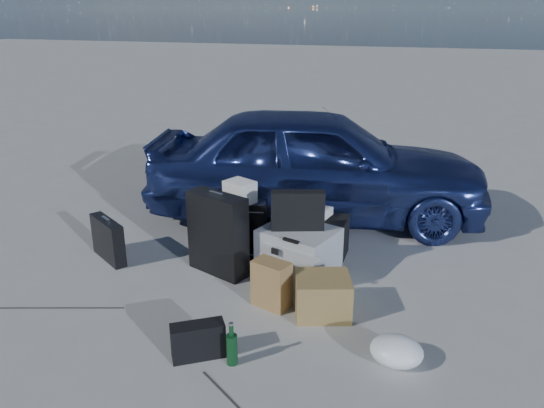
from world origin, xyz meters
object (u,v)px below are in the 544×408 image
(car, at_px, (316,163))
(duffel_bag, at_px, (307,234))
(green_bottle, at_px, (232,344))
(briefcase, at_px, (108,240))
(suitcase_left, at_px, (218,234))
(cardboard_box, at_px, (323,296))
(suitcase_right, at_px, (242,230))
(pelican_case, at_px, (299,253))

(car, bearing_deg, duffel_bag, 176.22)
(duffel_bag, height_order, green_bottle, duffel_bag)
(briefcase, xyz_separation_m, duffel_bag, (1.69, 0.69, -0.01))
(car, relative_size, suitcase_left, 5.01)
(car, bearing_deg, green_bottle, 169.78)
(car, distance_m, cardboard_box, 2.05)
(car, bearing_deg, suitcase_left, 149.91)
(car, distance_m, suitcase_right, 1.32)
(pelican_case, bearing_deg, duffel_bag, 113.41)
(car, xyz_separation_m, suitcase_right, (-0.40, -1.21, -0.33))
(pelican_case, relative_size, suitcase_right, 1.09)
(cardboard_box, bearing_deg, suitcase_right, 141.74)
(suitcase_left, relative_size, cardboard_box, 1.76)
(pelican_case, distance_m, duffel_bag, 0.47)
(duffel_bag, height_order, cardboard_box, duffel_bag)
(cardboard_box, bearing_deg, car, 105.06)
(briefcase, distance_m, suitcase_left, 1.07)
(duffel_bag, relative_size, green_bottle, 2.57)
(green_bottle, bearing_deg, suitcase_right, 108.40)
(green_bottle, bearing_deg, pelican_case, 86.07)
(briefcase, bearing_deg, pelican_case, 40.04)
(suitcase_right, bearing_deg, suitcase_left, -119.08)
(suitcase_left, relative_size, suitcase_right, 1.30)
(briefcase, distance_m, duffel_bag, 1.82)
(car, bearing_deg, suitcase_right, 149.50)
(briefcase, bearing_deg, duffel_bag, 54.93)
(suitcase_right, bearing_deg, cardboard_box, -51.09)
(briefcase, height_order, duffel_bag, briefcase)
(briefcase, bearing_deg, cardboard_box, 24.15)
(pelican_case, height_order, duffel_bag, pelican_case)
(pelican_case, height_order, green_bottle, pelican_case)
(pelican_case, height_order, briefcase, pelican_case)
(briefcase, xyz_separation_m, cardboard_box, (2.07, -0.31, -0.04))
(cardboard_box, distance_m, green_bottle, 0.88)
(pelican_case, height_order, cardboard_box, pelican_case)
(green_bottle, bearing_deg, duffel_bag, 88.68)
(suitcase_left, distance_m, duffel_bag, 0.89)
(suitcase_left, relative_size, green_bottle, 2.45)
(briefcase, bearing_deg, suitcase_right, 52.45)
(car, distance_m, briefcase, 2.28)
(suitcase_right, bearing_deg, briefcase, -173.04)
(pelican_case, bearing_deg, suitcase_left, -150.96)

